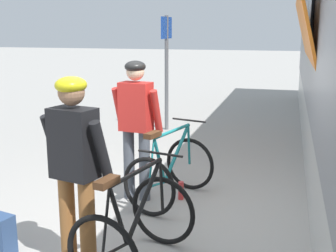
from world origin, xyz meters
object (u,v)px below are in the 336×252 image
(cyclist_far_in_red, at_px, (136,118))
(water_bottle_by_the_backpack, at_px, (1,242))
(bicycle_far_teal, at_px, (171,171))
(bicycle_near_black, at_px, (135,227))
(backpack_on_platform, at_px, (0,235))
(water_bottle_near_the_bikes, at_px, (181,191))
(platform_sign_post, at_px, (167,54))
(cyclist_near_in_dark, at_px, (75,160))

(cyclist_far_in_red, distance_m, water_bottle_by_the_backpack, 2.09)
(cyclist_far_in_red, height_order, bicycle_far_teal, cyclist_far_in_red)
(bicycle_near_black, bearing_deg, backpack_on_platform, -175.09)
(bicycle_far_teal, xyz_separation_m, water_bottle_near_the_bikes, (0.11, 0.11, -0.28))
(cyclist_far_in_red, xyz_separation_m, bicycle_far_teal, (0.44, 0.01, -0.65))
(bicycle_far_teal, distance_m, backpack_on_platform, 2.13)
(cyclist_far_in_red, height_order, water_bottle_by_the_backpack, cyclist_far_in_red)
(bicycle_near_black, bearing_deg, water_bottle_near_the_bikes, 89.84)
(platform_sign_post, bearing_deg, water_bottle_by_the_backpack, -91.16)
(bicycle_near_black, relative_size, backpack_on_platform, 2.99)
(cyclist_near_in_dark, xyz_separation_m, water_bottle_near_the_bikes, (0.46, 1.93, -0.94))
(bicycle_near_black, relative_size, bicycle_far_teal, 0.98)
(water_bottle_by_the_backpack, distance_m, platform_sign_post, 5.80)
(water_bottle_near_the_bikes, xyz_separation_m, platform_sign_post, (-1.25, 3.80, 1.51))
(bicycle_near_black, height_order, water_bottle_by_the_backpack, bicycle_near_black)
(backpack_on_platform, xyz_separation_m, water_bottle_near_the_bikes, (1.35, 1.83, -0.08))
(backpack_on_platform, height_order, water_bottle_by_the_backpack, backpack_on_platform)
(platform_sign_post, bearing_deg, bicycle_far_teal, -73.74)
(water_bottle_near_the_bikes, xyz_separation_m, water_bottle_by_the_backpack, (-1.36, -1.80, -0.01))
(bicycle_far_teal, bearing_deg, bicycle_near_black, -86.29)
(bicycle_far_teal, bearing_deg, backpack_on_platform, -125.87)
(cyclist_far_in_red, distance_m, backpack_on_platform, 2.07)
(cyclist_far_in_red, bearing_deg, water_bottle_by_the_backpack, -115.77)
(cyclist_far_in_red, xyz_separation_m, bicycle_near_black, (0.54, -1.59, -0.65))
(bicycle_far_teal, xyz_separation_m, backpack_on_platform, (-1.24, -1.72, -0.20))
(bicycle_far_teal, relative_size, backpack_on_platform, 3.04)
(cyclist_near_in_dark, distance_m, bicycle_near_black, 0.82)
(bicycle_near_black, distance_m, water_bottle_by_the_backpack, 1.39)
(cyclist_near_in_dark, bearing_deg, bicycle_near_black, 25.75)
(bicycle_far_teal, distance_m, water_bottle_near_the_bikes, 0.32)
(bicycle_near_black, xyz_separation_m, water_bottle_near_the_bikes, (0.00, 1.71, -0.28))
(cyclist_far_in_red, height_order, bicycle_near_black, cyclist_far_in_red)
(bicycle_near_black, bearing_deg, bicycle_far_teal, 93.71)
(cyclist_far_in_red, relative_size, platform_sign_post, 0.73)
(cyclist_near_in_dark, height_order, water_bottle_by_the_backpack, cyclist_near_in_dark)
(bicycle_near_black, distance_m, water_bottle_near_the_bikes, 1.73)
(bicycle_near_black, height_order, bicycle_far_teal, same)
(cyclist_near_in_dark, distance_m, water_bottle_by_the_backpack, 1.31)
(cyclist_far_in_red, xyz_separation_m, platform_sign_post, (-0.70, 3.92, 0.57))
(cyclist_far_in_red, relative_size, bicycle_far_teal, 1.45)
(cyclist_far_in_red, xyz_separation_m, water_bottle_near_the_bikes, (0.55, 0.12, -0.94))
(backpack_on_platform, xyz_separation_m, water_bottle_by_the_backpack, (-0.01, 0.03, -0.09))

